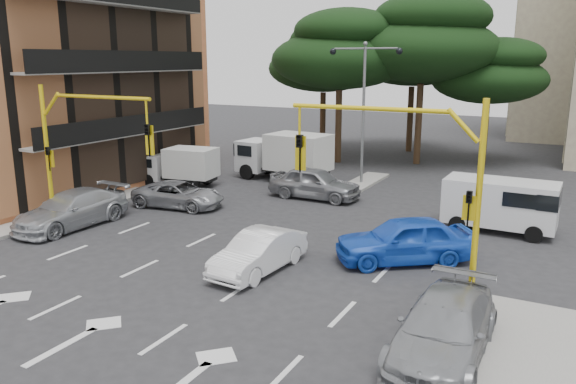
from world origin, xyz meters
name	(u,v)px	position (x,y,z in m)	size (l,w,h in m)	color
ground	(187,279)	(0.00, 0.00, 0.00)	(120.00, 120.00, 0.00)	#28282B
median_strip	(361,183)	(0.00, 16.00, 0.07)	(1.40, 6.00, 0.15)	gray
apartment_orange	(16,62)	(-17.95, 8.00, 6.85)	(15.19, 16.15, 13.70)	#B9623A
pine_left_near	(341,49)	(-3.94, 21.96, 7.60)	(9.15, 9.15, 10.23)	#382616
pine_center	(424,38)	(1.06, 23.96, 8.30)	(9.98, 9.98, 11.16)	#382616
pine_left_far	(324,60)	(-6.94, 25.96, 6.91)	(8.32, 8.32, 9.30)	#382616
pine_right	(490,71)	(5.06, 25.96, 6.22)	(7.49, 7.49, 8.37)	#382616
pine_back	(414,51)	(-0.94, 28.96, 7.60)	(9.15, 9.15, 10.23)	#382616
signal_mast_right	(415,171)	(6.80, 1.99, 3.88)	(5.79, 0.37, 6.00)	yellow
signal_mast_left	(76,140)	(-6.80, 1.99, 3.88)	(5.79, 0.37, 6.00)	yellow
street_lamp_center	(364,88)	(0.00, 16.00, 5.43)	(4.16, 0.36, 7.77)	slate
car_white_hatch	(259,252)	(1.73, 1.72, 0.68)	(1.43, 4.11, 1.35)	white
car_blue_compact	(404,240)	(5.78, 4.89, 0.82)	(1.93, 4.81, 1.64)	blue
car_silver_wagon	(71,209)	(-8.00, 2.45, 0.76)	(2.13, 5.23, 1.52)	#A7ABB0
car_silver_cross_a	(179,195)	(-6.04, 7.18, 0.62)	(2.05, 4.44, 1.23)	#95979D
car_silver_cross_b	(315,183)	(-0.97, 11.83, 0.81)	(1.91, 4.74, 1.62)	gray
car_silver_parked	(444,329)	(8.50, -1.00, 0.72)	(2.02, 4.97, 1.44)	#929599
van_white	(500,205)	(8.20, 10.33, 1.10)	(1.99, 4.41, 2.20)	silver
box_truck_a	(179,167)	(-9.00, 10.91, 1.09)	(1.87, 4.45, 2.19)	white
box_truck_b	(284,157)	(-4.50, 15.01, 1.40)	(2.40, 5.71, 2.81)	silver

